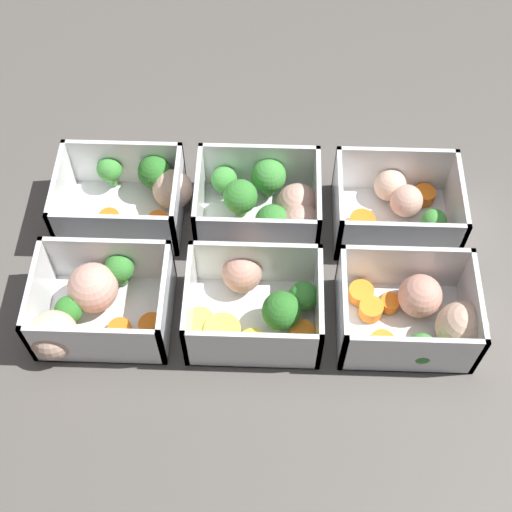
{
  "coord_description": "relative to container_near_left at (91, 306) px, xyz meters",
  "views": [
    {
      "loc": [
        0.01,
        -0.41,
        0.66
      ],
      "look_at": [
        0.0,
        0.0,
        0.02
      ],
      "focal_mm": 50.0,
      "sensor_mm": 36.0,
      "label": 1
    }
  ],
  "objects": [
    {
      "name": "container_far_center",
      "position": [
        0.18,
        0.13,
        0.0
      ],
      "size": [
        0.15,
        0.11,
        0.07
      ],
      "color": "white",
      "rests_on": "ground_plane"
    },
    {
      "name": "ground_plane",
      "position": [
        0.16,
        0.07,
        -0.03
      ],
      "size": [
        4.0,
        4.0,
        0.0
      ],
      "primitive_type": "plane",
      "color": "#56514C"
    },
    {
      "name": "container_near_center",
      "position": [
        0.17,
        0.01,
        -0.0
      ],
      "size": [
        0.14,
        0.12,
        0.07
      ],
      "color": "white",
      "rests_on": "ground_plane"
    },
    {
      "name": "container_near_left",
      "position": [
        0.0,
        0.0,
        0.0
      ],
      "size": [
        0.14,
        0.12,
        0.07
      ],
      "color": "white",
      "rests_on": "ground_plane"
    },
    {
      "name": "container_far_right",
      "position": [
        0.32,
        0.14,
        -0.0
      ],
      "size": [
        0.13,
        0.11,
        0.07
      ],
      "color": "white",
      "rests_on": "ground_plane"
    },
    {
      "name": "container_near_right",
      "position": [
        0.33,
        0.0,
        -0.0
      ],
      "size": [
        0.15,
        0.11,
        0.07
      ],
      "color": "white",
      "rests_on": "ground_plane"
    },
    {
      "name": "container_far_left",
      "position": [
        0.03,
        0.14,
        -0.0
      ],
      "size": [
        0.15,
        0.11,
        0.07
      ],
      "color": "white",
      "rests_on": "ground_plane"
    }
  ]
}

